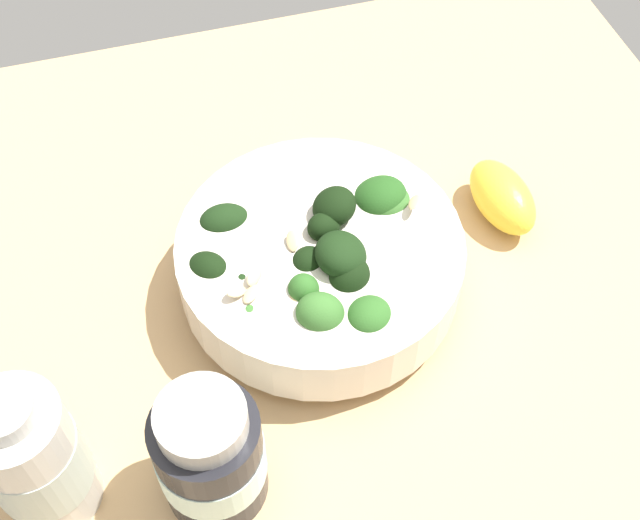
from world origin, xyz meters
The scene contains 5 objects.
ground_plane centered at (0.00, 0.00, -1.74)cm, with size 70.51×70.51×3.49cm, color tan.
bowl_of_broccoli centered at (5.07, 1.04, 4.22)cm, with size 22.74×22.74×9.56cm.
lemon_wedge centered at (-12.58, -2.44, 2.29)cm, with size 8.30×4.51×4.58cm, color yellow.
bottle_tall centered at (16.86, 15.34, 5.25)cm, with size 7.39×7.39×11.42cm.
bottle_short centered at (27.94, 12.81, 6.17)cm, with size 6.62×6.62×13.49cm.
Camera 1 is at (16.10, 38.88, 56.91)cm, focal length 46.33 mm.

